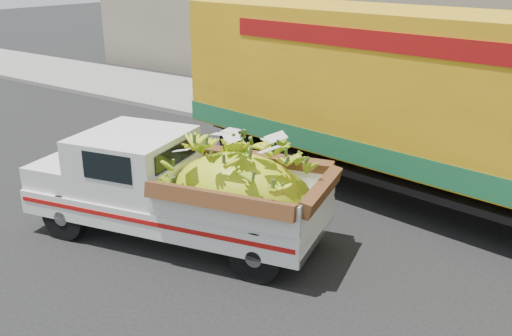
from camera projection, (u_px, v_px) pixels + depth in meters
The scene contains 6 objects.
ground at pixel (224, 278), 8.93m from camera, with size 100.00×100.00×0.00m, color black.
curb at pixel (401, 156), 14.25m from camera, with size 60.00×0.25×0.15m, color gray.
sidewalk at pixel (430, 136), 15.85m from camera, with size 60.00×4.00×0.14m, color gray.
building_left at pixel (299, 15), 23.90m from camera, with size 18.00×6.00×5.00m, color gray.
pickup_truck at pixel (196, 189), 9.78m from camera, with size 5.54×3.03×1.84m.
semi_trailer at pixel (446, 105), 10.73m from camera, with size 12.06×4.14×3.80m.
Camera 1 is at (4.96, -6.01, 4.70)m, focal length 40.00 mm.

